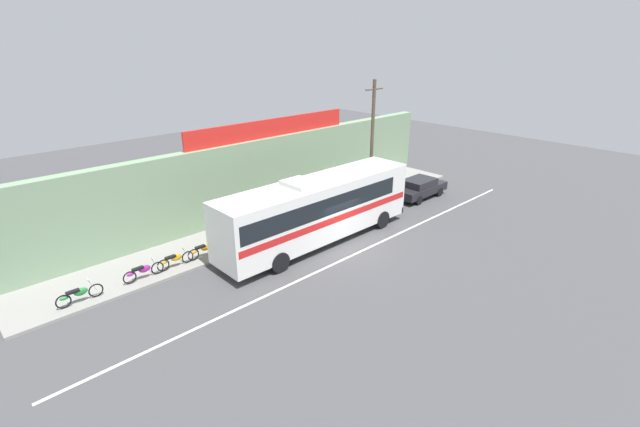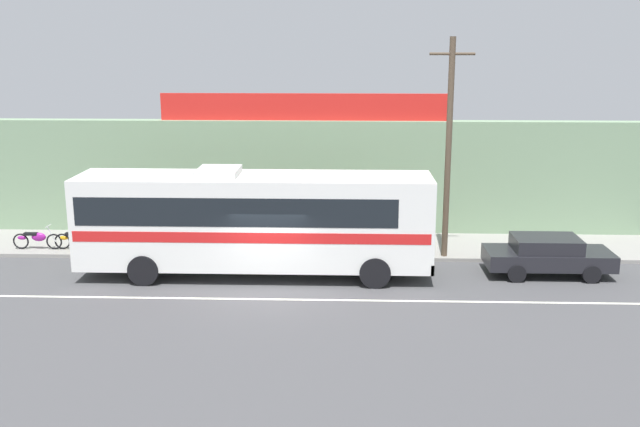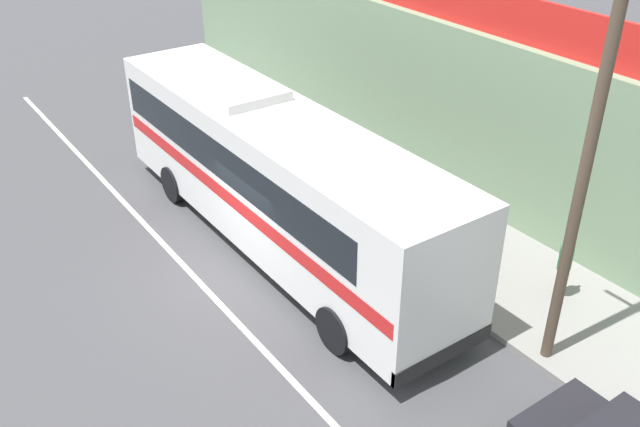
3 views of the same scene
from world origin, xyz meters
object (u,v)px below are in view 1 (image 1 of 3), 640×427
(pedestrian_far_right, at_px, (270,207))
(pedestrian_by_curb, at_px, (254,220))
(parked_car, at_px, (420,187))
(motorcycle_red, at_px, (79,294))
(motorcycle_purple, at_px, (175,259))
(motorcycle_orange, at_px, (204,249))
(motorcycle_black, at_px, (143,271))
(utility_pole, at_px, (372,141))
(intercity_bus, at_px, (317,207))
(pedestrian_near_shop, at_px, (340,185))

(pedestrian_far_right, height_order, pedestrian_by_curb, pedestrian_far_right)
(parked_car, height_order, motorcycle_red, parked_car)
(pedestrian_far_right, xyz_separation_m, pedestrian_by_curb, (-1.82, -0.87, -0.05))
(motorcycle_purple, distance_m, motorcycle_orange, 1.61)
(motorcycle_red, bearing_deg, motorcycle_black, 1.58)
(utility_pole, relative_size, pedestrian_far_right, 4.70)
(intercity_bus, xyz_separation_m, pedestrian_far_right, (-0.33, 3.70, -0.93))
(motorcycle_purple, height_order, pedestrian_by_curb, pedestrian_by_curb)
(parked_car, distance_m, motorcycle_purple, 17.50)
(intercity_bus, height_order, motorcycle_orange, intercity_bus)
(intercity_bus, height_order, motorcycle_black, intercity_bus)
(motorcycle_red, xyz_separation_m, pedestrian_by_curb, (9.32, 0.46, 0.52))
(motorcycle_black, distance_m, pedestrian_far_right, 8.48)
(utility_pole, relative_size, motorcycle_orange, 4.17)
(intercity_bus, height_order, parked_car, intercity_bus)
(intercity_bus, xyz_separation_m, motorcycle_purple, (-7.11, 2.48, -1.50))
(parked_car, distance_m, utility_pole, 5.17)
(parked_car, relative_size, motorcycle_purple, 2.30)
(pedestrian_far_right, relative_size, pedestrian_near_shop, 1.06)
(intercity_bus, distance_m, motorcycle_red, 11.81)
(parked_car, xyz_separation_m, pedestrian_far_right, (-10.60, 3.31, 0.39))
(pedestrian_by_curb, bearing_deg, motorcycle_black, -176.61)
(parked_car, relative_size, motorcycle_red, 2.29)
(motorcycle_purple, height_order, motorcycle_orange, same)
(motorcycle_red, relative_size, pedestrian_by_curb, 1.16)
(intercity_bus, xyz_separation_m, pedestrian_near_shop, (5.82, 3.88, -0.99))
(motorcycle_purple, relative_size, motorcycle_black, 0.98)
(intercity_bus, relative_size, motorcycle_orange, 6.31)
(intercity_bus, bearing_deg, pedestrian_near_shop, 33.72)
(intercity_bus, height_order, pedestrian_by_curb, intercity_bus)
(intercity_bus, distance_m, motorcycle_orange, 6.23)
(motorcycle_purple, bearing_deg, motorcycle_red, -178.49)
(pedestrian_far_right, distance_m, pedestrian_by_curb, 2.02)
(motorcycle_black, distance_m, motorcycle_orange, 3.20)
(motorcycle_black, height_order, pedestrian_near_shop, pedestrian_near_shop)
(intercity_bus, distance_m, pedestrian_near_shop, 7.06)
(motorcycle_purple, xyz_separation_m, pedestrian_far_right, (6.78, 1.22, 0.57))
(motorcycle_orange, bearing_deg, pedestrian_by_curb, 5.70)
(intercity_bus, xyz_separation_m, parked_car, (10.27, 0.38, -1.33))
(intercity_bus, xyz_separation_m, motorcycle_orange, (-5.50, 2.50, -1.50))
(intercity_bus, xyz_separation_m, utility_pole, (6.92, 2.12, 2.21))
(intercity_bus, height_order, pedestrian_far_right, intercity_bus)
(parked_car, relative_size, motorcycle_orange, 2.26)
(utility_pole, relative_size, pedestrian_by_curb, 4.91)
(motorcycle_black, xyz_separation_m, pedestrian_near_shop, (14.52, 1.44, 0.51))
(pedestrian_near_shop, bearing_deg, motorcycle_purple, -173.82)
(motorcycle_orange, bearing_deg, motorcycle_red, -178.74)
(parked_car, xyz_separation_m, utility_pole, (-3.34, 1.74, 3.54))
(motorcycle_purple, height_order, motorcycle_black, same)
(parked_car, bearing_deg, intercity_bus, -177.85)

